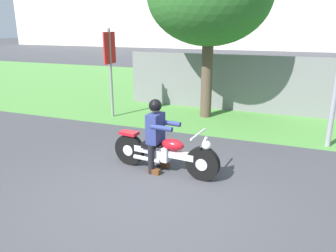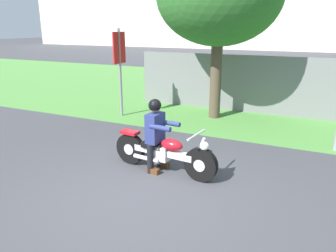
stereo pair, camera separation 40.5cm
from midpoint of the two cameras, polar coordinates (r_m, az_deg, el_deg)
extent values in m
plane|color=#424247|center=(5.52, -6.11, -11.98)|extent=(120.00, 120.00, 0.00)
cube|color=#549342|center=(14.03, 11.76, 5.71)|extent=(60.00, 12.00, 0.01)
cylinder|color=black|center=(5.90, 4.07, -6.56)|extent=(0.63, 0.18, 0.62)
cylinder|color=silver|center=(5.90, 4.07, -6.56)|extent=(0.23, 0.16, 0.22)
cylinder|color=black|center=(6.60, -8.43, -4.06)|extent=(0.63, 0.18, 0.62)
cylinder|color=silver|center=(6.60, -8.43, -4.06)|extent=(0.23, 0.16, 0.22)
cube|color=silver|center=(6.18, -2.56, -4.59)|extent=(1.25, 0.26, 0.12)
cube|color=silver|center=(6.21, -2.96, -4.68)|extent=(0.34, 0.27, 0.28)
ellipsoid|color=#B2141E|center=(6.04, -1.09, -3.29)|extent=(0.46, 0.28, 0.22)
cube|color=black|center=(6.25, -4.33, -3.39)|extent=(0.46, 0.28, 0.10)
cube|color=#B2141E|center=(6.49, -8.56, -1.24)|extent=(0.38, 0.23, 0.06)
cylinder|color=silver|center=(5.82, 3.66, -4.22)|extent=(0.26, 0.07, 0.53)
cylinder|color=silver|center=(5.74, 3.26, -1.44)|extent=(0.10, 0.66, 0.04)
sphere|color=white|center=(5.74, 4.69, -3.37)|extent=(0.16, 0.16, 0.16)
cylinder|color=silver|center=(6.27, -5.58, -5.72)|extent=(0.56, 0.13, 0.08)
cylinder|color=black|center=(6.45, -3.16, -4.71)|extent=(0.12, 0.12, 0.56)
cube|color=#593319|center=(6.51, -2.66, -6.69)|extent=(0.25, 0.12, 0.10)
cylinder|color=black|center=(6.17, -4.84, -5.80)|extent=(0.12, 0.12, 0.56)
cube|color=#593319|center=(6.23, -4.31, -7.86)|extent=(0.25, 0.12, 0.10)
cube|color=navy|center=(6.12, -4.09, -0.38)|extent=(0.26, 0.40, 0.56)
cylinder|color=navy|center=(6.13, -1.52, 0.48)|extent=(0.43, 0.13, 0.09)
cylinder|color=navy|center=(5.85, -3.11, -0.36)|extent=(0.43, 0.13, 0.09)
sphere|color=#996B4C|center=(6.01, -4.16, 3.27)|extent=(0.20, 0.20, 0.20)
sphere|color=black|center=(6.00, -4.17, 3.54)|extent=(0.24, 0.24, 0.24)
cylinder|color=brown|center=(9.88, 5.55, 8.01)|extent=(0.33, 0.33, 2.27)
cylinder|color=gray|center=(10.01, -11.05, 8.85)|extent=(0.08, 0.08, 2.60)
cube|color=red|center=(9.93, -11.30, 13.13)|extent=(0.04, 0.60, 0.90)
cube|color=slate|center=(10.83, 9.72, 7.37)|extent=(7.00, 0.06, 1.80)
camera|label=1|loc=(0.20, -91.87, -0.57)|focal=35.13mm
camera|label=2|loc=(0.20, 88.13, 0.57)|focal=35.13mm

